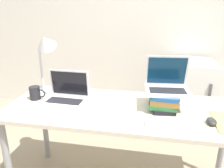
{
  "coord_description": "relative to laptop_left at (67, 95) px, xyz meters",
  "views": [
    {
      "loc": [
        0.19,
        -1.12,
        1.46
      ],
      "look_at": [
        -0.09,
        0.35,
        0.94
      ],
      "focal_mm": 35.0,
      "sensor_mm": 36.0,
      "label": 1
    }
  ],
  "objects": [
    {
      "name": "mug",
      "position": [
        -0.26,
        -0.02,
        0.0
      ],
      "size": [
        0.13,
        0.08,
        0.11
      ],
      "color": "#232328",
      "rests_on": "desk"
    },
    {
      "name": "desk_lamp",
      "position": [
        -0.22,
        0.14,
        0.34
      ],
      "size": [
        0.23,
        0.2,
        0.53
      ],
      "color": "silver",
      "rests_on": "desk"
    },
    {
      "name": "desk",
      "position": [
        0.47,
        -0.05,
        -0.13
      ],
      "size": [
        1.77,
        0.7,
        0.76
      ],
      "color": "beige",
      "rests_on": "ground_plane"
    },
    {
      "name": "mini_fridge",
      "position": [
        1.14,
        1.17,
        -0.38
      ],
      "size": [
        0.5,
        0.61,
        0.87
      ],
      "color": "white",
      "rests_on": "ground_plane"
    },
    {
      "name": "mouse",
      "position": [
        1.05,
        -0.18,
        -0.03
      ],
      "size": [
        0.06,
        0.1,
        0.04
      ],
      "color": "#2D2D2D",
      "rests_on": "desk"
    },
    {
      "name": "book_stack",
      "position": [
        0.75,
        -0.0,
        0.02
      ],
      "size": [
        0.23,
        0.28,
        0.13
      ],
      "color": "black",
      "rests_on": "desk"
    },
    {
      "name": "laptop_left",
      "position": [
        0.0,
        0.0,
        0.0
      ],
      "size": [
        0.34,
        0.24,
        0.24
      ],
      "color": "silver",
      "rests_on": "desk"
    },
    {
      "name": "wireless_keyboard",
      "position": [
        0.78,
        -0.23,
        -0.04
      ],
      "size": [
        0.32,
        0.13,
        0.01
      ],
      "color": "silver",
      "rests_on": "desk"
    },
    {
      "name": "wall_back",
      "position": [
        0.47,
        1.56,
        0.54
      ],
      "size": [
        8.0,
        0.05,
        2.7
      ],
      "color": "silver",
      "rests_on": "ground_plane"
    },
    {
      "name": "laptop_on_books",
      "position": [
        0.77,
        0.04,
        0.13
      ],
      "size": [
        0.33,
        0.27,
        0.25
      ],
      "color": "silver",
      "rests_on": "book_stack"
    }
  ]
}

